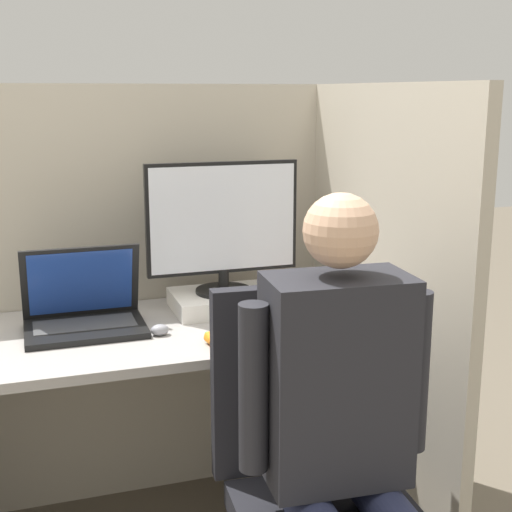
# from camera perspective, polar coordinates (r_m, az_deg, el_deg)

# --- Properties ---
(cubicle_panel_back) EXTENTS (1.92, 0.04, 1.52)m
(cubicle_panel_back) POSITION_cam_1_polar(r_m,az_deg,el_deg) (2.63, -10.10, -3.37)
(cubicle_panel_back) COLOR #B7AD99
(cubicle_panel_back) RESTS_ON ground
(cubicle_panel_right) EXTENTS (0.04, 1.27, 1.52)m
(cubicle_panel_right) POSITION_cam_1_polar(r_m,az_deg,el_deg) (2.46, 8.55, -4.44)
(cubicle_panel_right) COLOR #B7AD99
(cubicle_panel_right) RESTS_ON ground
(desk) EXTENTS (1.42, 0.64, 0.76)m
(desk) POSITION_cam_1_polar(r_m,az_deg,el_deg) (2.37, -8.66, -10.15)
(desk) COLOR #9E9993
(desk) RESTS_ON ground
(paper_box) EXTENTS (0.35, 0.26, 0.06)m
(paper_box) POSITION_cam_1_polar(r_m,az_deg,el_deg) (2.47, -2.58, -3.58)
(paper_box) COLOR white
(paper_box) RESTS_ON desk
(monitor) EXTENTS (0.52, 0.19, 0.45)m
(monitor) POSITION_cam_1_polar(r_m,az_deg,el_deg) (2.41, -2.67, 2.54)
(monitor) COLOR black
(monitor) RESTS_ON paper_box
(laptop) EXTENTS (0.37, 0.26, 0.26)m
(laptop) POSITION_cam_1_polar(r_m,az_deg,el_deg) (2.32, -13.59, -4.53)
(laptop) COLOR black
(laptop) RESTS_ON desk
(mouse) EXTENTS (0.06, 0.04, 0.03)m
(mouse) POSITION_cam_1_polar(r_m,az_deg,el_deg) (2.23, -7.70, -5.88)
(mouse) COLOR gray
(mouse) RESTS_ON desk
(stapler) EXTENTS (0.05, 0.16, 0.05)m
(stapler) POSITION_cam_1_polar(r_m,az_deg,el_deg) (2.46, 5.18, -3.78)
(stapler) COLOR #A31919
(stapler) RESTS_ON desk
(carrot_toy) EXTENTS (0.04, 0.15, 0.04)m
(carrot_toy) POSITION_cam_1_polar(r_m,az_deg,el_deg) (2.10, -3.35, -6.98)
(carrot_toy) COLOR orange
(carrot_toy) RESTS_ON desk
(office_chair) EXTENTS (0.53, 0.57, 0.99)m
(office_chair) POSITION_cam_1_polar(r_m,az_deg,el_deg) (1.96, 4.71, -17.33)
(office_chair) COLOR black
(office_chair) RESTS_ON ground
(person) EXTENTS (0.48, 0.41, 1.27)m
(person) POSITION_cam_1_polar(r_m,az_deg,el_deg) (1.73, 7.17, -13.07)
(person) COLOR #282D4C
(person) RESTS_ON ground
(coffee_mug) EXTENTS (0.08, 0.08, 0.08)m
(coffee_mug) POSITION_cam_1_polar(r_m,az_deg,el_deg) (2.59, 4.65, -2.57)
(coffee_mug) COLOR #232328
(coffee_mug) RESTS_ON desk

